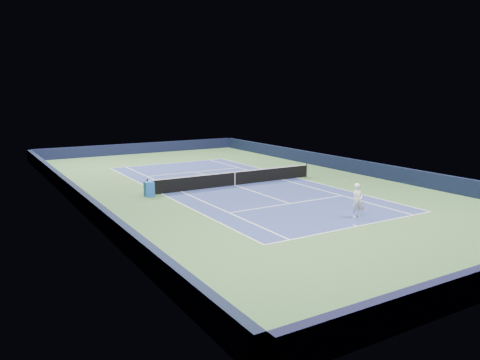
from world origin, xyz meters
TOP-DOWN VIEW (x-y plane):
  - ground at (0.00, 0.00)m, footprint 40.00×40.00m
  - wall_far at (0.00, 19.82)m, footprint 22.00×0.35m
  - wall_right at (10.82, 0.00)m, footprint 0.35×40.00m
  - wall_left at (-10.82, 0.00)m, footprint 0.35×40.00m
  - court_surface at (0.00, 0.00)m, footprint 10.97×23.77m
  - baseline_far at (0.00, 11.88)m, footprint 10.97×0.08m
  - baseline_near at (0.00, -11.88)m, footprint 10.97×0.08m
  - sideline_doubles_right at (5.49, 0.00)m, footprint 0.08×23.77m
  - sideline_doubles_left at (-5.49, 0.00)m, footprint 0.08×23.77m
  - sideline_singles_right at (4.12, 0.00)m, footprint 0.08×23.77m
  - sideline_singles_left at (-4.12, 0.00)m, footprint 0.08×23.77m
  - service_line_far at (0.00, 6.40)m, footprint 8.23×0.08m
  - service_line_near at (0.00, -6.40)m, footprint 8.23×0.08m
  - center_service_line at (0.00, 0.00)m, footprint 0.08×12.80m
  - center_mark_far at (0.00, 11.73)m, footprint 0.08×0.30m
  - center_mark_near at (0.00, -11.73)m, footprint 0.08×0.30m
  - tennis_net at (0.00, 0.00)m, footprint 12.90×0.10m
  - sponsor_cube at (-6.40, -0.29)m, footprint 0.60×0.54m
  - tennis_player at (1.21, -10.62)m, footprint 0.81×1.26m

SIDE VIEW (x-z plane):
  - ground at x=0.00m, z-range 0.00..0.00m
  - court_surface at x=0.00m, z-range 0.00..0.01m
  - baseline_far at x=0.00m, z-range 0.01..0.01m
  - baseline_near at x=0.00m, z-range 0.01..0.01m
  - sideline_doubles_right at x=5.49m, z-range 0.01..0.01m
  - sideline_doubles_left at x=-5.49m, z-range 0.01..0.01m
  - sideline_singles_right at x=4.12m, z-range 0.01..0.01m
  - sideline_singles_left at x=-4.12m, z-range 0.01..0.01m
  - service_line_far at x=0.00m, z-range 0.01..0.01m
  - service_line_near at x=0.00m, z-range 0.01..0.01m
  - center_service_line at x=0.00m, z-range 0.01..0.01m
  - center_mark_far at x=0.00m, z-range 0.01..0.01m
  - center_mark_near at x=0.00m, z-range 0.01..0.01m
  - sponsor_cube at x=-6.40m, z-range 0.00..0.93m
  - tennis_net at x=0.00m, z-range -0.03..1.04m
  - wall_far at x=0.00m, z-range 0.00..1.10m
  - wall_right at x=10.82m, z-range 0.00..1.10m
  - wall_left at x=-10.82m, z-range 0.00..1.10m
  - tennis_player at x=1.21m, z-range -0.02..1.82m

